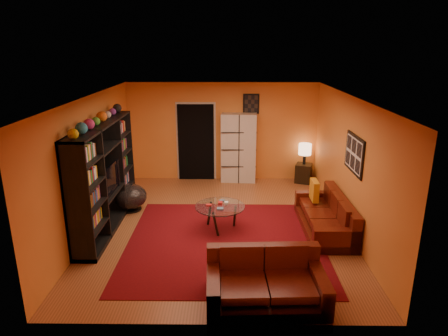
{
  "coord_description": "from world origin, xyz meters",
  "views": [
    {
      "loc": [
        0.15,
        -7.4,
        3.53
      ],
      "look_at": [
        0.08,
        0.1,
        1.2
      ],
      "focal_mm": 32.0,
      "sensor_mm": 36.0,
      "label": 1
    }
  ],
  "objects_px": {
    "entertainment_unit": "(104,176)",
    "tv": "(107,179)",
    "side_table": "(303,173)",
    "table_lamp": "(305,150)",
    "coffee_table": "(220,208)",
    "bowl_chair": "(130,197)",
    "storage_cabinet": "(239,148)",
    "loveseat": "(265,281)",
    "sofa": "(328,217)"
  },
  "relations": [
    {
      "from": "entertainment_unit",
      "to": "tv",
      "type": "bearing_deg",
      "value": -26.66
    },
    {
      "from": "side_table",
      "to": "table_lamp",
      "type": "distance_m",
      "value": 0.64
    },
    {
      "from": "coffee_table",
      "to": "table_lamp",
      "type": "relative_size",
      "value": 1.78
    },
    {
      "from": "bowl_chair",
      "to": "table_lamp",
      "type": "relative_size",
      "value": 1.32
    },
    {
      "from": "entertainment_unit",
      "to": "side_table",
      "type": "bearing_deg",
      "value": 31.4
    },
    {
      "from": "tv",
      "to": "storage_cabinet",
      "type": "distance_m",
      "value": 3.88
    },
    {
      "from": "loveseat",
      "to": "coffee_table",
      "type": "bearing_deg",
      "value": 14.72
    },
    {
      "from": "entertainment_unit",
      "to": "coffee_table",
      "type": "bearing_deg",
      "value": -4.06
    },
    {
      "from": "entertainment_unit",
      "to": "coffee_table",
      "type": "distance_m",
      "value": 2.36
    },
    {
      "from": "entertainment_unit",
      "to": "loveseat",
      "type": "distance_m",
      "value": 3.9
    },
    {
      "from": "loveseat",
      "to": "storage_cabinet",
      "type": "height_order",
      "value": "storage_cabinet"
    },
    {
      "from": "tv",
      "to": "loveseat",
      "type": "distance_m",
      "value": 3.84
    },
    {
      "from": "storage_cabinet",
      "to": "loveseat",
      "type": "bearing_deg",
      "value": -82.8
    },
    {
      "from": "loveseat",
      "to": "storage_cabinet",
      "type": "distance_m",
      "value": 5.26
    },
    {
      "from": "sofa",
      "to": "storage_cabinet",
      "type": "xyz_separation_m",
      "value": [
        -1.7,
        2.97,
        0.63
      ]
    },
    {
      "from": "tv",
      "to": "entertainment_unit",
      "type": "bearing_deg",
      "value": 63.34
    },
    {
      "from": "coffee_table",
      "to": "side_table",
      "type": "bearing_deg",
      "value": 52.97
    },
    {
      "from": "entertainment_unit",
      "to": "table_lamp",
      "type": "xyz_separation_m",
      "value": [
        4.44,
        2.71,
        -0.16
      ]
    },
    {
      "from": "side_table",
      "to": "table_lamp",
      "type": "relative_size",
      "value": 0.91
    },
    {
      "from": "storage_cabinet",
      "to": "table_lamp",
      "type": "relative_size",
      "value": 3.31
    },
    {
      "from": "sofa",
      "to": "coffee_table",
      "type": "bearing_deg",
      "value": 179.35
    },
    {
      "from": "tv",
      "to": "coffee_table",
      "type": "bearing_deg",
      "value": -93.51
    },
    {
      "from": "entertainment_unit",
      "to": "loveseat",
      "type": "xyz_separation_m",
      "value": [
        2.97,
        -2.41,
        -0.77
      ]
    },
    {
      "from": "entertainment_unit",
      "to": "bowl_chair",
      "type": "xyz_separation_m",
      "value": [
        0.27,
        0.79,
        -0.73
      ]
    },
    {
      "from": "table_lamp",
      "to": "side_table",
      "type": "bearing_deg",
      "value": -135.0
    },
    {
      "from": "entertainment_unit",
      "to": "loveseat",
      "type": "height_order",
      "value": "entertainment_unit"
    },
    {
      "from": "entertainment_unit",
      "to": "table_lamp",
      "type": "distance_m",
      "value": 5.21
    },
    {
      "from": "storage_cabinet",
      "to": "side_table",
      "type": "height_order",
      "value": "storage_cabinet"
    },
    {
      "from": "bowl_chair",
      "to": "loveseat",
      "type": "bearing_deg",
      "value": -49.9
    },
    {
      "from": "sofa",
      "to": "storage_cabinet",
      "type": "distance_m",
      "value": 3.48
    },
    {
      "from": "tv",
      "to": "loveseat",
      "type": "bearing_deg",
      "value": -129.25
    },
    {
      "from": "tv",
      "to": "table_lamp",
      "type": "distance_m",
      "value": 5.17
    },
    {
      "from": "entertainment_unit",
      "to": "bowl_chair",
      "type": "distance_m",
      "value": 1.11
    },
    {
      "from": "sofa",
      "to": "coffee_table",
      "type": "xyz_separation_m",
      "value": [
        -2.13,
        0.01,
        0.16
      ]
    },
    {
      "from": "loveseat",
      "to": "bowl_chair",
      "type": "xyz_separation_m",
      "value": [
        -2.7,
        3.2,
        0.03
      ]
    },
    {
      "from": "sofa",
      "to": "bowl_chair",
      "type": "bearing_deg",
      "value": 166.58
    },
    {
      "from": "tv",
      "to": "sofa",
      "type": "distance_m",
      "value": 4.42
    },
    {
      "from": "bowl_chair",
      "to": "entertainment_unit",
      "type": "bearing_deg",
      "value": -109.22
    },
    {
      "from": "loveseat",
      "to": "side_table",
      "type": "height_order",
      "value": "loveseat"
    },
    {
      "from": "coffee_table",
      "to": "side_table",
      "type": "relative_size",
      "value": 1.97
    },
    {
      "from": "sofa",
      "to": "coffee_table",
      "type": "height_order",
      "value": "sofa"
    },
    {
      "from": "entertainment_unit",
      "to": "side_table",
      "type": "height_order",
      "value": "entertainment_unit"
    },
    {
      "from": "sofa",
      "to": "loveseat",
      "type": "relative_size",
      "value": 1.17
    },
    {
      "from": "sofa",
      "to": "storage_cabinet",
      "type": "bearing_deg",
      "value": 119.41
    },
    {
      "from": "sofa",
      "to": "loveseat",
      "type": "distance_m",
      "value": 2.66
    },
    {
      "from": "side_table",
      "to": "entertainment_unit",
      "type": "bearing_deg",
      "value": -148.6
    },
    {
      "from": "sofa",
      "to": "coffee_table",
      "type": "distance_m",
      "value": 2.14
    },
    {
      "from": "storage_cabinet",
      "to": "side_table",
      "type": "xyz_separation_m",
      "value": [
        1.73,
        -0.09,
        -0.66
      ]
    },
    {
      "from": "coffee_table",
      "to": "loveseat",
      "type": "bearing_deg",
      "value": -72.8
    },
    {
      "from": "sofa",
      "to": "loveseat",
      "type": "xyz_separation_m",
      "value": [
        -1.44,
        -2.24,
        -0.01
      ]
    }
  ]
}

